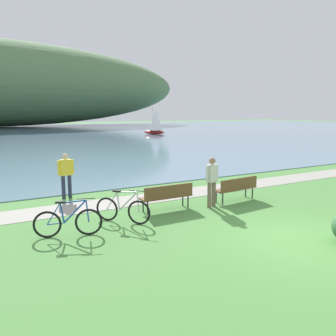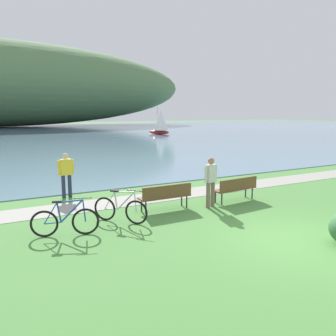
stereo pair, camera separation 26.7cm
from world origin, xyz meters
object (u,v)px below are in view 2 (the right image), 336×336
bicycle_beside_path (65,221)px  person_at_shoreline (66,172)px  person_on_the_grass (211,179)px  sailboat_nearest_to_shore (161,121)px  park_bench_further_along (236,187)px  bicycle_leaning_near_bench (120,209)px  park_bench_near_camera (166,195)px

bicycle_beside_path → person_at_shoreline: 4.38m
person_on_the_grass → sailboat_nearest_to_shore: size_ratio=0.45×
park_bench_further_along → bicycle_beside_path: size_ratio=1.08×
bicycle_beside_path → person_at_shoreline: size_ratio=1.00×
bicycle_leaning_near_bench → sailboat_nearest_to_shore: bearing=60.8°
park_bench_further_along → person_on_the_grass: bearing=-171.3°
bicycle_beside_path → park_bench_further_along: bearing=6.1°
park_bench_near_camera → sailboat_nearest_to_shore: sailboat_nearest_to_shore is taller
bicycle_leaning_near_bench → park_bench_near_camera: bearing=15.2°
bicycle_beside_path → sailboat_nearest_to_shore: sailboat_nearest_to_shore is taller
park_bench_near_camera → sailboat_nearest_to_shore: bearing=62.7°
park_bench_near_camera → bicycle_leaning_near_bench: 1.85m
person_at_shoreline → sailboat_nearest_to_shore: (20.14, 30.90, 0.87)m
person_at_shoreline → sailboat_nearest_to_shore: size_ratio=0.45×
sailboat_nearest_to_shore → person_at_shoreline: bearing=-123.1°
sailboat_nearest_to_shore → park_bench_further_along: bearing=-113.3°
park_bench_further_along → bicycle_leaning_near_bench: size_ratio=1.32×
bicycle_leaning_near_bench → person_at_shoreline: size_ratio=0.81×
bicycle_leaning_near_bench → sailboat_nearest_to_shore: 39.85m
person_at_shoreline → person_on_the_grass: 5.48m
bicycle_leaning_near_bench → person_at_shoreline: bearing=100.1°
bicycle_beside_path → person_on_the_grass: bearing=5.4°
park_bench_near_camera → person_on_the_grass: person_on_the_grass is taller
park_bench_further_along → bicycle_leaning_near_bench: 4.60m
park_bench_further_along → bicycle_leaning_near_bench: bicycle_leaning_near_bench is taller
bicycle_leaning_near_bench → bicycle_beside_path: bearing=-167.4°
person_at_shoreline → park_bench_further_along: bearing=-34.0°
park_bench_further_along → person_on_the_grass: 1.37m
bicycle_leaning_near_bench → bicycle_beside_path: (-1.69, -0.38, 0.00)m
sailboat_nearest_to_shore → bicycle_leaning_near_bench: bearing=-119.2°
bicycle_leaning_near_bench → person_on_the_grass: size_ratio=0.81×
park_bench_further_along → sailboat_nearest_to_shore: size_ratio=0.48×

